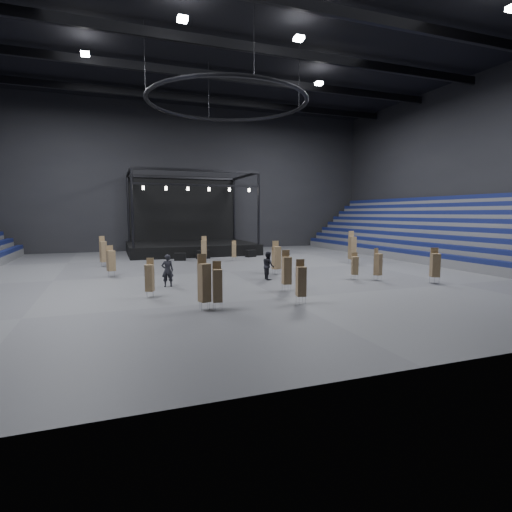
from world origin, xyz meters
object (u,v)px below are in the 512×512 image
object	(u,v)px
chair_stack_3	(234,250)
chair_stack_8	(276,260)
chair_stack_6	(217,285)
chair_stack_14	(204,282)
flight_case_mid	(203,254)
chair_stack_11	(287,270)
chair_stack_9	(435,265)
flight_case_left	(180,257)
chair_stack_7	(301,281)
stage	(190,240)
chair_stack_10	(103,251)
chair_stack_4	(150,277)
chair_stack_5	(378,264)
chair_stack_13	(204,248)
man_center	(168,271)
flight_case_right	(251,253)
chair_stack_1	(111,260)
chair_stack_2	(355,265)
chair_stack_12	(352,247)
crew_member	(268,266)
chair_stack_0	(277,257)

from	to	relation	value
chair_stack_3	chair_stack_8	world-z (taller)	chair_stack_8
chair_stack_6	chair_stack_14	distance (m)	0.65
chair_stack_8	flight_case_mid	bearing A→B (deg)	86.12
chair_stack_6	chair_stack_11	bearing A→B (deg)	39.27
chair_stack_9	flight_case_left	bearing A→B (deg)	149.13
chair_stack_6	chair_stack_7	size ratio (longest dim) A/B	1.03
stage	flight_case_left	bearing A→B (deg)	-107.87
chair_stack_9	chair_stack_10	world-z (taller)	chair_stack_10
stage	chair_stack_4	size ratio (longest dim) A/B	6.44
stage	chair_stack_5	size ratio (longest dim) A/B	6.30
stage	chair_stack_13	bearing A→B (deg)	-91.20
chair_stack_10	man_center	xyz separation A→B (m)	(3.94, -11.59, -0.32)
flight_case_right	chair_stack_8	bearing A→B (deg)	-100.31
chair_stack_7	chair_stack_1	bearing A→B (deg)	135.54
stage	chair_stack_11	size ratio (longest dim) A/B	5.75
chair_stack_13	stage	bearing A→B (deg)	106.61
stage	chair_stack_7	world-z (taller)	stage
chair_stack_10	chair_stack_13	xyz separation A→B (m)	(9.18, 1.34, -0.10)
flight_case_left	chair_stack_3	size ratio (longest dim) A/B	0.57
chair_stack_3	chair_stack_6	world-z (taller)	chair_stack_6
stage	chair_stack_2	distance (m)	23.97
chair_stack_11	chair_stack_2	bearing A→B (deg)	24.64
chair_stack_5	chair_stack_12	bearing A→B (deg)	48.68
chair_stack_4	chair_stack_7	xyz separation A→B (m)	(7.15, -4.16, 0.06)
flight_case_mid	chair_stack_10	distance (m)	9.95
stage	chair_stack_9	world-z (taller)	stage
man_center	crew_member	bearing A→B (deg)	-178.49
chair_stack_9	man_center	world-z (taller)	chair_stack_9
chair_stack_13	crew_member	size ratio (longest dim) A/B	1.22
chair_stack_9	stage	bearing A→B (deg)	136.34
chair_stack_3	stage	bearing A→B (deg)	122.50
stage	chair_stack_14	distance (m)	28.26
chair_stack_2	chair_stack_3	distance (m)	14.32
man_center	chair_stack_3	bearing A→B (deg)	-125.51
chair_stack_13	chair_stack_5	bearing A→B (deg)	-42.75
chair_stack_6	chair_stack_12	size ratio (longest dim) A/B	0.77
stage	chair_stack_12	xyz separation A→B (m)	(11.93, -15.42, 0.08)
chair_stack_11	chair_stack_13	world-z (taller)	chair_stack_11
chair_stack_0	chair_stack_1	world-z (taller)	chair_stack_0
stage	chair_stack_10	size ratio (longest dim) A/B	5.28
chair_stack_0	chair_stack_1	size ratio (longest dim) A/B	1.10
crew_member	chair_stack_3	bearing A→B (deg)	-1.70
chair_stack_7	crew_member	xyz separation A→B (m)	(1.19, 7.45, -0.20)
flight_case_mid	chair_stack_7	xyz separation A→B (m)	(0.30, -21.67, 0.74)
chair_stack_3	chair_stack_6	xyz separation A→B (m)	(-6.51, -18.67, 0.16)
chair_stack_8	flight_case_left	bearing A→B (deg)	97.99
flight_case_left	chair_stack_6	distance (m)	20.71
chair_stack_5	chair_stack_10	bearing A→B (deg)	122.74
man_center	crew_member	world-z (taller)	man_center
chair_stack_11	man_center	xyz separation A→B (m)	(-6.50, 3.74, -0.24)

